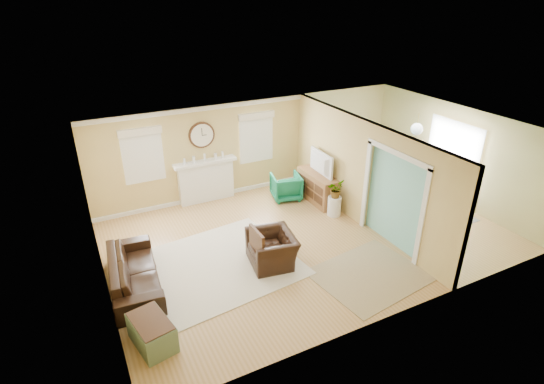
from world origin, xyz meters
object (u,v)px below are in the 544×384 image
object	(u,v)px
credenza	(317,187)
dining_table	(403,195)
sofa	(134,272)
eames_chair	(272,249)
green_chair	(286,187)

from	to	relation	value
credenza	dining_table	bearing A→B (deg)	-35.45
sofa	eames_chair	world-z (taller)	eames_chair
green_chair	credenza	world-z (taller)	credenza
green_chair	dining_table	bearing A→B (deg)	156.78
sofa	dining_table	bearing A→B (deg)	-83.26
eames_chair	dining_table	distance (m)	4.35
sofa	dining_table	xyz separation A→B (m)	(7.04, 0.22, 0.00)
green_chair	credenza	distance (m)	0.86
eames_chair	dining_table	world-z (taller)	eames_chair
sofa	eames_chair	xyz separation A→B (m)	(2.75, -0.51, 0.01)
eames_chair	green_chair	xyz separation A→B (m)	(1.74, 2.58, 0.01)
dining_table	sofa	bearing A→B (deg)	90.72
sofa	credenza	bearing A→B (deg)	-68.40
credenza	eames_chair	bearing A→B (deg)	-139.69
eames_chair	credenza	distance (m)	3.18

